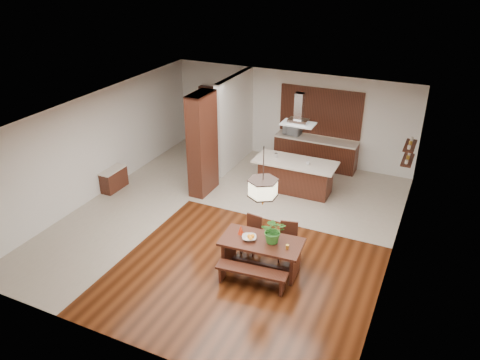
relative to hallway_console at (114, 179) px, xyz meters
The scene contains 25 objects.
room_shell 4.20m from the hallway_console, ahead, with size 9.00×9.04×2.92m.
tile_hallway 1.12m from the hallway_console, 10.68° to the right, with size 2.50×9.00×0.01m, color #B5A897.
tile_kitchen 5.57m from the hallway_console, 24.44° to the left, with size 5.50×4.00×0.01m, color #B5A897.
soffit_band 4.60m from the hallway_console, ahead, with size 8.00×9.00×0.02m, color #432510.
partition_pier 2.85m from the hallway_console, 22.54° to the left, with size 0.45×1.00×2.90m, color black.
partition_stub 4.09m from the hallway_console, 52.14° to the left, with size 0.18×2.40×2.90m, color silver.
hallway_console is the anchor object (origin of this frame).
hallway_doorway 4.41m from the hallway_console, 75.20° to the left, with size 1.10×0.20×2.10m, color black.
rear_counter 6.26m from the hallway_console, 39.75° to the left, with size 2.60×0.62×0.95m.
kitchen_window 6.58m from the hallway_console, 41.53° to the left, with size 2.60×0.08×1.50m, color #A76E32.
shelf_lower 8.12m from the hallway_console, 17.35° to the left, with size 0.26×0.90×0.04m, color black.
shelf_upper 8.18m from the hallway_console, 17.35° to the left, with size 0.26×0.90×0.04m, color black.
dining_table 5.57m from the hallway_console, 17.62° to the right, with size 1.80×1.00×0.73m.
dining_bench 5.83m from the hallway_console, 23.37° to the right, with size 1.49×0.33×0.42m, color black, non-canonical shape.
dining_chair_left 4.98m from the hallway_console, 13.79° to the right, with size 0.39×0.39×0.88m, color black, non-canonical shape.
dining_chair_right 5.81m from the hallway_console, 11.13° to the right, with size 0.39×0.39×0.89m, color black, non-canonical shape.
pendant_lantern 5.89m from the hallway_console, 17.62° to the right, with size 0.64×0.64×1.31m, color beige, non-canonical shape.
foliage_plant 5.82m from the hallway_console, 16.31° to the right, with size 0.52×0.45×0.58m, color #317A28.
fruit_bowl 5.35m from the hallway_console, 19.07° to the right, with size 0.30×0.30×0.07m, color beige.
napkin_cone 5.08m from the hallway_console, 18.70° to the right, with size 0.13×0.13×0.21m, color red.
gold_ornament 6.17m from the hallway_console, 16.39° to the right, with size 0.07×0.07×0.09m, color gold.
kitchen_island 5.22m from the hallway_console, 23.61° to the left, with size 2.32×1.02×0.95m.
range_hood 5.65m from the hallway_console, 23.65° to the left, with size 0.90×0.55×0.87m, color silver, non-canonical shape.
island_cup 5.57m from the hallway_console, 20.84° to the left, with size 0.11×0.11×0.09m, color silver.
microwave 5.73m from the hallway_console, 45.20° to the left, with size 0.54×0.37×0.30m, color #B9BCC1.
Camera 1 is at (4.57, -9.22, 6.33)m, focal length 35.00 mm.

